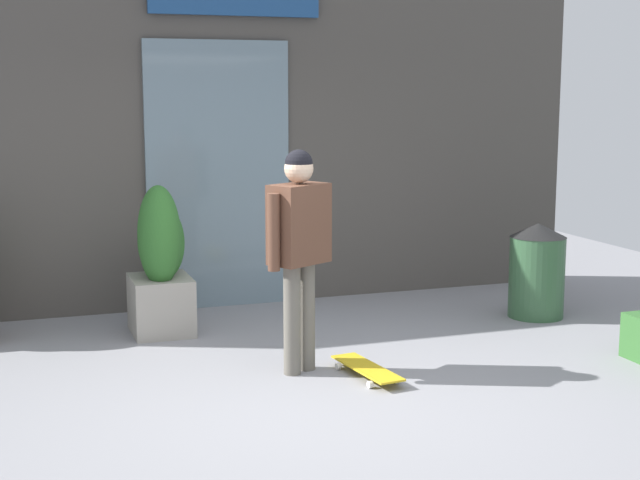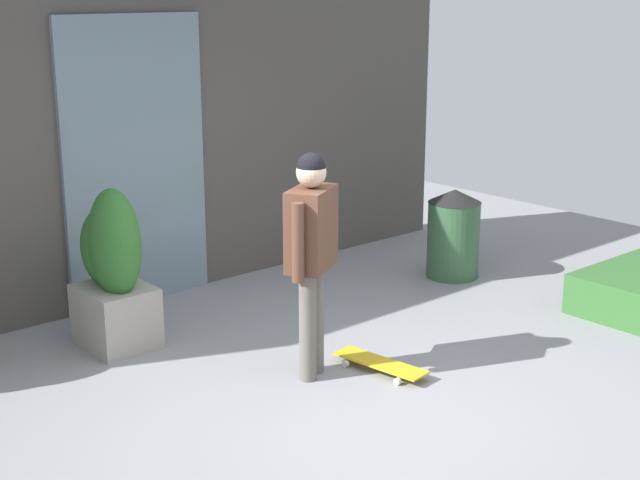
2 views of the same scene
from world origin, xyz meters
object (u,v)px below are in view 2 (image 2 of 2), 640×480
object	(u,v)px
skateboard	(380,363)
skateboarder	(311,242)
planter_box_left	(113,269)
trash_bin	(453,233)

from	to	relation	value
skateboard	skateboarder	bearing A→B (deg)	-130.76
planter_box_left	trash_bin	distance (m)	3.49
skateboard	planter_box_left	size ratio (longest dim) A/B	0.60
skateboard	planter_box_left	bearing A→B (deg)	-152.95
skateboarder	skateboard	size ratio (longest dim) A/B	2.13
skateboarder	planter_box_left	distance (m)	1.75
skateboarder	planter_box_left	world-z (taller)	skateboarder
skateboarder	skateboard	distance (m)	1.11
skateboard	trash_bin	size ratio (longest dim) A/B	0.89
skateboarder	trash_bin	world-z (taller)	skateboarder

